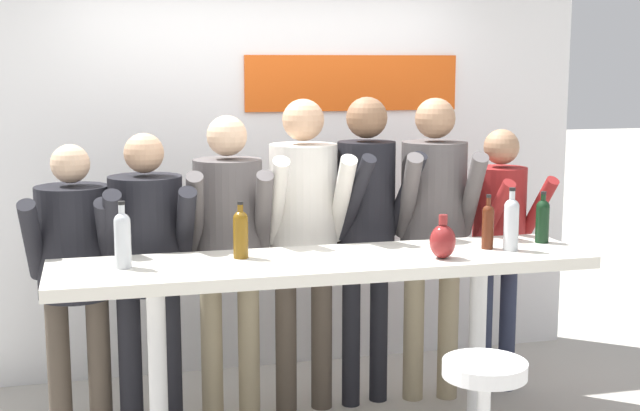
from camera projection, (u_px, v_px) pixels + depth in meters
The scene contains 15 objects.
back_wall at pixel (267, 159), 5.81m from camera, with size 4.29×0.12×2.75m.
tasting_table at pixel (325, 286), 4.44m from camera, with size 2.69×0.63×1.05m.
person_far_left at pixel (74, 259), 4.74m from camera, with size 0.50×0.57×1.58m.
person_left at pixel (147, 251), 4.78m from camera, with size 0.48×0.55×1.64m.
person_center_left at pixel (229, 234), 4.96m from camera, with size 0.50×0.59×1.72m.
person_center at pixel (304, 221), 5.04m from camera, with size 0.47×0.58×1.81m.
person_center_right at pixel (367, 214), 5.13m from camera, with size 0.46×0.59×1.81m.
person_right at pixel (434, 216), 5.21m from camera, with size 0.51×0.62×1.81m.
person_far_right at pixel (500, 231), 5.33m from camera, with size 0.43×0.54×1.62m.
wine_bottle_0 at pixel (511, 222), 4.58m from camera, with size 0.08×0.08×0.33m.
wine_bottle_1 at pixel (488, 224), 4.62m from camera, with size 0.06×0.06×0.28m.
wine_bottle_2 at pixel (123, 237), 4.18m from camera, with size 0.08×0.08×0.32m.
wine_bottle_3 at pixel (241, 232), 4.40m from camera, with size 0.07×0.07×0.28m.
wine_bottle_4 at pixel (543, 219), 4.78m from camera, with size 0.07×0.07×0.28m.
decorative_vase at pixel (443, 241), 4.40m from camera, with size 0.13×0.13×0.22m.
Camera 1 is at (-1.10, -4.18, 2.01)m, focal length 50.00 mm.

